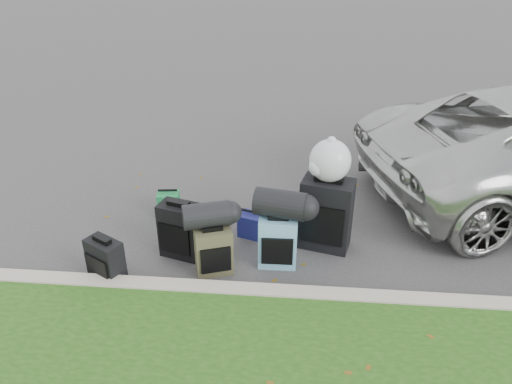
# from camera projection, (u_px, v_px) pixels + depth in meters

# --- Properties ---
(ground) EXTENTS (120.00, 120.00, 0.00)m
(ground) POSITION_uv_depth(u_px,v_px,m) (263.00, 242.00, 5.77)
(ground) COLOR #383535
(ground) RESTS_ON ground
(curb) EXTENTS (120.00, 0.18, 0.15)m
(curb) POSITION_uv_depth(u_px,v_px,m) (256.00, 294.00, 4.86)
(curb) COLOR #9E937F
(curb) RESTS_ON ground
(suitcase_small_black) EXTENTS (0.43, 0.37, 0.47)m
(suitcase_small_black) POSITION_uv_depth(u_px,v_px,m) (106.00, 261.00, 5.07)
(suitcase_small_black) COLOR black
(suitcase_small_black) RESTS_ON ground
(suitcase_large_black_left) EXTENTS (0.49, 0.37, 0.63)m
(suitcase_large_black_left) POSITION_uv_depth(u_px,v_px,m) (181.00, 230.00, 5.42)
(suitcase_large_black_left) COLOR black
(suitcase_large_black_left) RESTS_ON ground
(suitcase_olive) EXTENTS (0.43, 0.34, 0.52)m
(suitcase_olive) POSITION_uv_depth(u_px,v_px,m) (214.00, 251.00, 5.17)
(suitcase_olive) COLOR #363521
(suitcase_olive) RESTS_ON ground
(suitcase_teal) EXTENTS (0.41, 0.25, 0.57)m
(suitcase_teal) POSITION_uv_depth(u_px,v_px,m) (278.00, 242.00, 5.27)
(suitcase_teal) COLOR teal
(suitcase_teal) RESTS_ON ground
(suitcase_large_black_right) EXTENTS (0.62, 0.46, 0.83)m
(suitcase_large_black_right) POSITION_uv_depth(u_px,v_px,m) (326.00, 214.00, 5.52)
(suitcase_large_black_right) COLOR black
(suitcase_large_black_right) RESTS_ON ground
(tote_green) EXTENTS (0.28, 0.24, 0.30)m
(tote_green) POSITION_uv_depth(u_px,v_px,m) (169.00, 203.00, 6.25)
(tote_green) COLOR #1B7B3E
(tote_green) RESTS_ON ground
(tote_navy) EXTENTS (0.32, 0.28, 0.28)m
(tote_navy) POSITION_uv_depth(u_px,v_px,m) (251.00, 225.00, 5.83)
(tote_navy) COLOR navy
(tote_navy) RESTS_ON ground
(duffel_left) EXTENTS (0.54, 0.40, 0.26)m
(duffel_left) POSITION_uv_depth(u_px,v_px,m) (207.00, 215.00, 5.05)
(duffel_left) COLOR black
(duffel_left) RESTS_ON suitcase_olive
(duffel_right) EXTENTS (0.58, 0.39, 0.30)m
(duffel_right) POSITION_uv_depth(u_px,v_px,m) (281.00, 204.00, 5.11)
(duffel_right) COLOR black
(duffel_right) RESTS_ON suitcase_teal
(trash_bag) EXTENTS (0.44, 0.44, 0.44)m
(trash_bag) POSITION_uv_depth(u_px,v_px,m) (330.00, 161.00, 5.25)
(trash_bag) COLOR silver
(trash_bag) RESTS_ON suitcase_large_black_right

